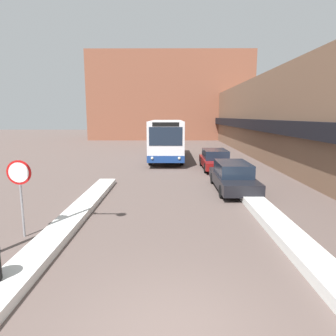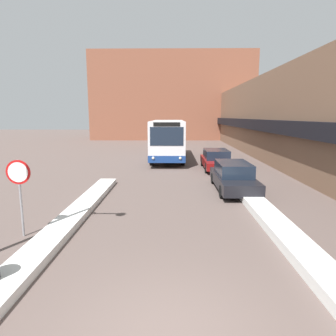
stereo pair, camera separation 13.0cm
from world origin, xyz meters
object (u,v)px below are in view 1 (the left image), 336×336
at_px(parked_car_front, 233,176).
at_px(parked_car_middle, 215,159).
at_px(stop_sign, 20,182).
at_px(city_bus, 166,139).

relative_size(parked_car_front, parked_car_middle, 1.04).
height_order(parked_car_front, stop_sign, stop_sign).
xyz_separation_m(city_bus, parked_car_middle, (3.55, -4.89, -1.13)).
relative_size(city_bus, stop_sign, 4.18).
distance_m(parked_car_front, stop_sign, 10.06).
relative_size(city_bus, parked_car_middle, 2.19).
xyz_separation_m(parked_car_front, parked_car_middle, (-0.00, 6.15, -0.00)).
xyz_separation_m(city_bus, stop_sign, (-4.32, -17.21, -0.05)).
bearing_deg(city_bus, parked_car_middle, -54.06).
relative_size(city_bus, parked_car_front, 2.10).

